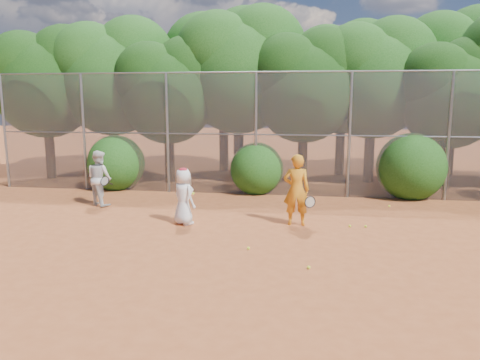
# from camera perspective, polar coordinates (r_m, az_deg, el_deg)

# --- Properties ---
(ground) EXTENTS (80.00, 80.00, 0.00)m
(ground) POSITION_cam_1_polar(r_m,az_deg,el_deg) (9.80, 3.66, -9.04)
(ground) COLOR #9C4A23
(ground) RESTS_ON ground
(fence_back) EXTENTS (20.05, 0.09, 4.03)m
(fence_back) POSITION_cam_1_polar(r_m,az_deg,el_deg) (15.30, 5.24, 5.70)
(fence_back) COLOR gray
(fence_back) RESTS_ON ground
(tree_0) EXTENTS (4.38, 3.81, 6.00)m
(tree_0) POSITION_cam_1_polar(r_m,az_deg,el_deg) (20.07, -22.49, 11.38)
(tree_0) COLOR black
(tree_0) RESTS_ON ground
(tree_1) EXTENTS (4.64, 4.03, 6.35)m
(tree_1) POSITION_cam_1_polar(r_m,az_deg,el_deg) (19.39, -15.25, 12.55)
(tree_1) COLOR black
(tree_1) RESTS_ON ground
(tree_2) EXTENTS (3.99, 3.47, 5.47)m
(tree_2) POSITION_cam_1_polar(r_m,az_deg,el_deg) (17.85, -8.60, 11.16)
(tree_2) COLOR black
(tree_2) RESTS_ON ground
(tree_3) EXTENTS (4.89, 4.26, 6.70)m
(tree_3) POSITION_cam_1_polar(r_m,az_deg,el_deg) (18.31, 0.05, 13.78)
(tree_3) COLOR black
(tree_3) RESTS_ON ground
(tree_4) EXTENTS (4.19, 3.64, 5.73)m
(tree_4) POSITION_cam_1_polar(r_m,az_deg,el_deg) (17.48, 8.02, 11.77)
(tree_4) COLOR black
(tree_4) RESTS_ON ground
(tree_5) EXTENTS (4.51, 3.92, 6.17)m
(tree_5) POSITION_cam_1_polar(r_m,az_deg,el_deg) (18.43, 16.06, 12.30)
(tree_5) COLOR black
(tree_5) RESTS_ON ground
(tree_6) EXTENTS (3.86, 3.36, 5.29)m
(tree_6) POSITION_cam_1_polar(r_m,az_deg,el_deg) (17.92, 24.43, 10.02)
(tree_6) COLOR black
(tree_6) RESTS_ON ground
(tree_9) EXTENTS (4.83, 4.20, 6.62)m
(tree_9) POSITION_cam_1_polar(r_m,az_deg,el_deg) (21.91, -15.25, 12.67)
(tree_9) COLOR black
(tree_9) RESTS_ON ground
(tree_10) EXTENTS (5.15, 4.48, 7.06)m
(tree_10) POSITION_cam_1_polar(r_m,az_deg,el_deg) (20.66, -1.84, 14.00)
(tree_10) COLOR black
(tree_10) RESTS_ON ground
(tree_11) EXTENTS (4.64, 4.03, 6.35)m
(tree_11) POSITION_cam_1_polar(r_m,az_deg,el_deg) (19.94, 12.57, 12.58)
(tree_11) COLOR black
(tree_11) RESTS_ON ground
(tree_12) EXTENTS (5.02, 4.37, 6.88)m
(tree_12) POSITION_cam_1_polar(r_m,az_deg,el_deg) (21.32, 24.96, 12.66)
(tree_12) COLOR black
(tree_12) RESTS_ON ground
(bush_0) EXTENTS (2.00, 2.00, 2.00)m
(bush_0) POSITION_cam_1_polar(r_m,az_deg,el_deg) (17.08, -14.87, 2.30)
(bush_0) COLOR #184711
(bush_0) RESTS_ON ground
(bush_1) EXTENTS (1.80, 1.80, 1.80)m
(bush_1) POSITION_cam_1_polar(r_m,az_deg,el_deg) (15.80, 2.05, 1.66)
(bush_1) COLOR #184711
(bush_1) RESTS_ON ground
(bush_2) EXTENTS (2.20, 2.20, 2.20)m
(bush_2) POSITION_cam_1_polar(r_m,az_deg,el_deg) (16.00, 20.15, 1.88)
(bush_2) COLOR #184711
(bush_2) RESTS_ON ground
(player_yellow) EXTENTS (0.83, 0.52, 1.81)m
(player_yellow) POSITION_cam_1_polar(r_m,az_deg,el_deg) (11.84, 6.89, -1.21)
(player_yellow) COLOR orange
(player_yellow) RESTS_ON ground
(player_teen) EXTENTS (0.83, 0.80, 1.46)m
(player_teen) POSITION_cam_1_polar(r_m,az_deg,el_deg) (11.95, -6.88, -1.98)
(player_teen) COLOR white
(player_teen) RESTS_ON ground
(player_white) EXTENTS (1.01, 0.95, 1.66)m
(player_white) POSITION_cam_1_polar(r_m,az_deg,el_deg) (14.56, -16.76, 0.23)
(player_white) COLOR silver
(player_white) RESTS_ON ground
(ball_0) EXTENTS (0.07, 0.07, 0.07)m
(ball_0) POSITION_cam_1_polar(r_m,az_deg,el_deg) (12.04, 13.25, -5.48)
(ball_0) COLOR #D9F02B
(ball_0) RESTS_ON ground
(ball_1) EXTENTS (0.07, 0.07, 0.07)m
(ball_1) POSITION_cam_1_polar(r_m,az_deg,el_deg) (12.10, 15.07, -5.48)
(ball_1) COLOR #D9F02B
(ball_1) RESTS_ON ground
(ball_2) EXTENTS (0.07, 0.07, 0.07)m
(ball_2) POSITION_cam_1_polar(r_m,az_deg,el_deg) (9.07, 8.37, -10.50)
(ball_2) COLOR #D9F02B
(ball_2) RESTS_ON ground
(ball_3) EXTENTS (0.07, 0.07, 0.07)m
(ball_3) POSITION_cam_1_polar(r_m,az_deg,el_deg) (10.05, 1.04, -8.32)
(ball_3) COLOR #D9F02B
(ball_3) RESTS_ON ground
(ball_4) EXTENTS (0.07, 0.07, 0.07)m
(ball_4) POSITION_cam_1_polar(r_m,az_deg,el_deg) (14.52, 17.74, -3.04)
(ball_4) COLOR #D9F02B
(ball_4) RESTS_ON ground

